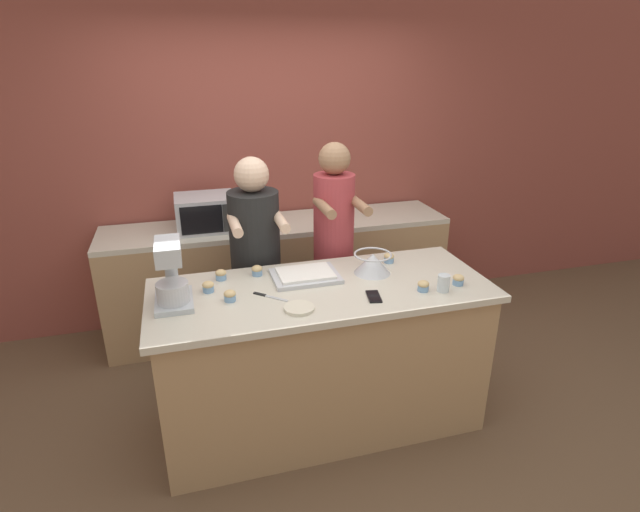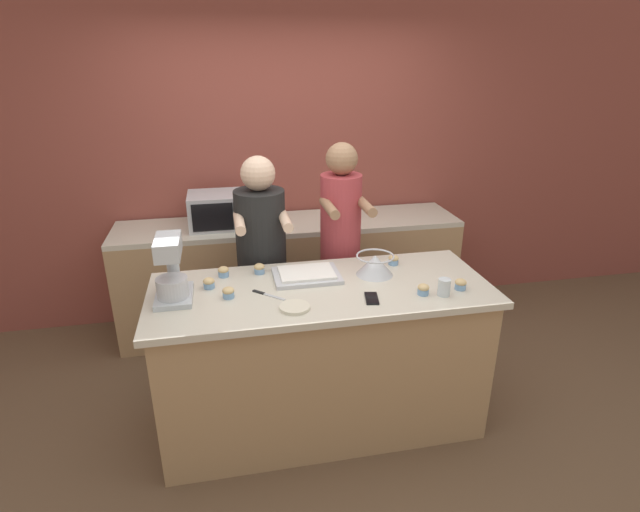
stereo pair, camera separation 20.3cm
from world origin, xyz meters
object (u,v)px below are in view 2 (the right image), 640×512
object	(u,v)px
cupcake_3	(259,268)
cupcake_4	(223,272)
person_left	(262,266)
stand_mixer	(171,272)
person_right	(340,253)
knife	(266,295)
cupcake_5	(209,283)
drinking_glass	(444,287)
cell_phone	(372,298)
small_plate	(295,307)
cupcake_0	(423,289)
mixing_bowl	(375,264)
microwave_oven	(218,210)
cupcake_1	(393,260)
cupcake_2	(228,292)
cupcake_6	(461,284)
baking_tray	(307,275)

from	to	relation	value
cupcake_3	cupcake_4	size ratio (longest dim) A/B	1.00
person_left	stand_mixer	size ratio (longest dim) A/B	4.44
person_right	knife	world-z (taller)	person_right
knife	cupcake_5	size ratio (longest dim) A/B	2.61
stand_mixer	drinking_glass	xyz separation A→B (m)	(1.48, -0.26, -0.11)
person_left	cell_phone	bearing A→B (deg)	-56.92
drinking_glass	cupcake_3	size ratio (longest dim) A/B	1.49
person_right	cupcake_3	bearing A→B (deg)	-150.40
small_plate	cell_phone	bearing A→B (deg)	3.47
cupcake_0	knife	bearing A→B (deg)	169.01
drinking_glass	cupcake_5	size ratio (longest dim) A/B	1.49
person_right	cupcake_4	xyz separation A→B (m)	(-0.82, -0.34, 0.08)
mixing_bowl	knife	bearing A→B (deg)	-167.64
cell_phone	cupcake_5	bearing A→B (deg)	159.76
mixing_bowl	microwave_oven	distance (m)	1.50
microwave_oven	cupcake_1	size ratio (longest dim) A/B	6.79
microwave_oven	cupcake_5	bearing A→B (deg)	-93.52
cupcake_2	microwave_oven	bearing A→B (deg)	91.48
mixing_bowl	knife	world-z (taller)	mixing_bowl
cupcake_6	cupcake_5	bearing A→B (deg)	167.87
stand_mixer	cupcake_0	bearing A→B (deg)	-9.33
knife	cupcake_2	xyz separation A→B (m)	(-0.21, 0.01, 0.03)
stand_mixer	knife	bearing A→B (deg)	-6.45
person_right	cupcake_3	world-z (taller)	person_right
person_right	baking_tray	distance (m)	0.56
baking_tray	cupcake_0	distance (m)	0.70
cupcake_2	cupcake_4	distance (m)	0.30
drinking_glass	cupcake_5	xyz separation A→B (m)	(-1.29, 0.36, -0.02)
stand_mixer	person_left	bearing A→B (deg)	47.74
baking_tray	cupcake_3	distance (m)	0.30
mixing_bowl	cupcake_1	bearing A→B (deg)	37.75
cupcake_3	cupcake_6	xyz separation A→B (m)	(1.12, -0.46, 0.00)
cell_phone	cupcake_5	world-z (taller)	cupcake_5
mixing_bowl	cell_phone	xyz separation A→B (m)	(-0.11, -0.32, -0.06)
microwave_oven	cell_phone	bearing A→B (deg)	-61.59
cupcake_2	cupcake_1	bearing A→B (deg)	14.27
drinking_glass	cupcake_1	distance (m)	0.50
cupcake_3	cupcake_5	world-z (taller)	same
person_right	small_plate	size ratio (longest dim) A/B	10.30
person_right	knife	bearing A→B (deg)	-132.14
mixing_bowl	cupcake_0	distance (m)	0.37
stand_mixer	small_plate	world-z (taller)	stand_mixer
cell_phone	cupcake_4	size ratio (longest dim) A/B	2.34
drinking_glass	small_plate	distance (m)	0.85
small_plate	cupcake_6	distance (m)	0.97
stand_mixer	mixing_bowl	size ratio (longest dim) A/B	1.55
drinking_glass	cupcake_4	bearing A→B (deg)	157.26
baking_tray	cupcake_4	xyz separation A→B (m)	(-0.49, 0.12, 0.01)
stand_mixer	knife	xyz separation A→B (m)	(0.51, -0.06, -0.16)
baking_tray	cupcake_0	bearing A→B (deg)	-30.74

